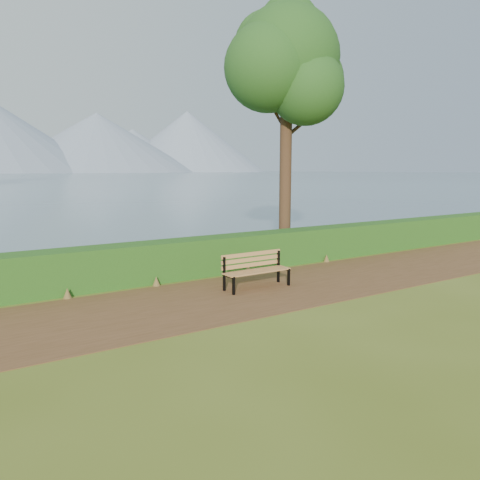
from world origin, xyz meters
TOP-DOWN VIEW (x-y plane):
  - ground at (0.00, 0.00)m, footprint 140.00×140.00m
  - path at (0.00, 0.30)m, footprint 40.00×3.40m
  - hedge at (0.00, 2.60)m, footprint 32.00×0.85m
  - bench at (0.86, 0.62)m, footprint 1.71×0.51m
  - tree at (3.83, 3.31)m, footprint 4.17×3.45m

SIDE VIEW (x-z plane):
  - ground at x=0.00m, z-range 0.00..0.00m
  - path at x=0.00m, z-range 0.00..0.01m
  - bench at x=0.86m, z-range 0.07..0.92m
  - hedge at x=0.00m, z-range 0.00..1.00m
  - tree at x=3.83m, z-range 1.96..10.03m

